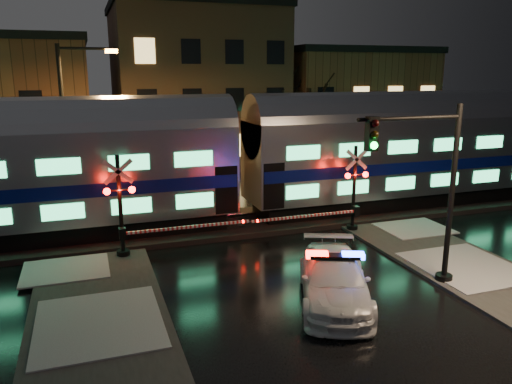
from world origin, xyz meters
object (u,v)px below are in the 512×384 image
crossing_signal_right (348,198)px  police_car (334,280)px  streetlight (70,120)px  traffic_light (428,194)px  crossing_signal_left (131,216)px

crossing_signal_right → police_car: bearing=-122.2°
streetlight → traffic_light: bearing=-49.1°
police_car → streetlight: 15.42m
police_car → traffic_light: 4.17m
crossing_signal_right → traffic_light: size_ratio=0.91×
traffic_light → streetlight: streetlight is taller
crossing_signal_right → crossing_signal_left: (-9.46, 0.00, 0.06)m
police_car → crossing_signal_left: bearing=155.6°
police_car → crossing_signal_right: size_ratio=1.00×
police_car → traffic_light: size_ratio=0.90×
crossing_signal_left → traffic_light: bearing=-33.9°
crossing_signal_right → streetlight: 13.68m
crossing_signal_right → crossing_signal_left: 9.46m
crossing_signal_left → police_car: bearing=-46.9°
police_car → streetlight: size_ratio=0.66×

